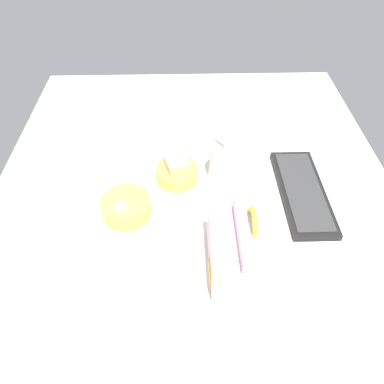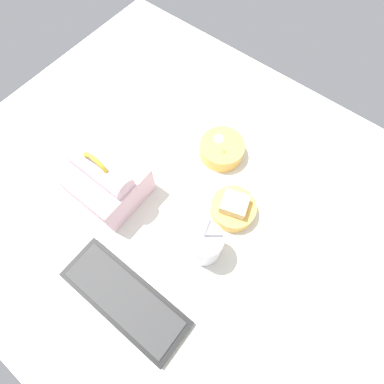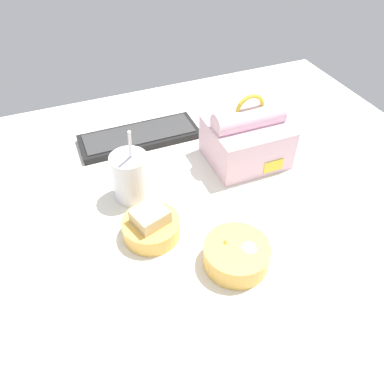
{
  "view_description": "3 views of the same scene",
  "coord_description": "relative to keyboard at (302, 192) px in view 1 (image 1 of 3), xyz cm",
  "views": [
    {
      "loc": [
        68.62,
        -2.71,
        73.56
      ],
      "look_at": [
        1.67,
        -0.94,
        7.0
      ],
      "focal_mm": 35.0,
      "sensor_mm": 36.0,
      "label": 1
    },
    {
      "loc": [
        -17.57,
        23.62,
        76.9
      ],
      "look_at": [
        1.67,
        -0.94,
        7.0
      ],
      "focal_mm": 28.0,
      "sensor_mm": 36.0,
      "label": 2
    },
    {
      "loc": [
        -20.12,
        -54.57,
        61.59
      ],
      "look_at": [
        1.67,
        -0.94,
        7.0
      ],
      "focal_mm": 35.0,
      "sensor_mm": 36.0,
      "label": 3
    }
  ],
  "objects": [
    {
      "name": "desk_surface",
      "position": [
        1.67,
        -28.74,
        -2.02
      ],
      "size": [
        140.0,
        110.0,
        2.0
      ],
      "color": "silver",
      "rests_on": "ground"
    },
    {
      "name": "bento_bowl_snacks",
      "position": [
        5.63,
        -46.29,
        1.5
      ],
      "size": [
        12.59,
        12.59,
        5.67
      ],
      "color": "#EAB24C",
      "rests_on": "desk_surface"
    },
    {
      "name": "lunch_bag",
      "position": [
        22.44,
        -18.23,
        5.32
      ],
      "size": [
        18.45,
        16.53,
        18.22
      ],
      "color": "beige",
      "rests_on": "desk_surface"
    },
    {
      "name": "soup_cup",
      "position": [
        -7.53,
        -20.67,
        4.81
      ],
      "size": [
        8.22,
        8.22,
        18.62
      ],
      "color": "silver",
      "rests_on": "desk_surface"
    },
    {
      "name": "keyboard",
      "position": [
        0.0,
        0.0,
        0.0
      ],
      "size": [
        31.97,
        11.62,
        2.1
      ],
      "color": "black",
      "rests_on": "desk_surface"
    },
    {
      "name": "bento_bowl_sandwich",
      "position": [
        -7.16,
        -33.5,
        1.58
      ],
      "size": [
        11.76,
        11.76,
        6.97
      ],
      "color": "#EAB24C",
      "rests_on": "desk_surface"
    }
  ]
}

